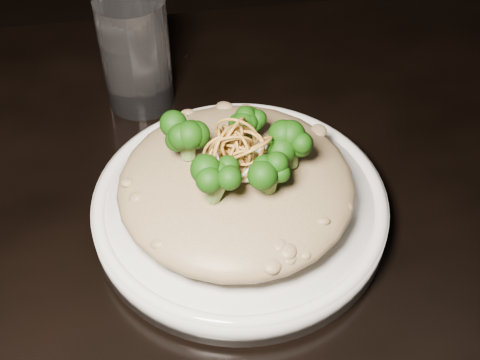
% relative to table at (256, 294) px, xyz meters
% --- Properties ---
extents(table, '(1.10, 0.80, 0.75)m').
position_rel_table_xyz_m(table, '(0.00, 0.00, 0.00)').
color(table, black).
rests_on(table, ground).
extents(plate, '(0.28, 0.28, 0.03)m').
position_rel_table_xyz_m(plate, '(-0.01, 0.03, 0.10)').
color(plate, white).
rests_on(plate, table).
extents(risotto, '(0.22, 0.22, 0.05)m').
position_rel_table_xyz_m(risotto, '(-0.02, 0.03, 0.14)').
color(risotto, brown).
rests_on(risotto, plate).
extents(broccoli, '(0.13, 0.13, 0.05)m').
position_rel_table_xyz_m(broccoli, '(-0.02, 0.03, 0.18)').
color(broccoli, black).
rests_on(broccoli, risotto).
extents(cheese, '(0.05, 0.05, 0.01)m').
position_rel_table_xyz_m(cheese, '(-0.01, 0.03, 0.17)').
color(cheese, white).
rests_on(cheese, risotto).
extents(shallots, '(0.05, 0.05, 0.03)m').
position_rel_table_xyz_m(shallots, '(-0.01, 0.03, 0.19)').
color(shallots, brown).
rests_on(shallots, cheese).
extents(drinking_glass, '(0.09, 0.09, 0.13)m').
position_rel_table_xyz_m(drinking_glass, '(-0.10, 0.23, 0.15)').
color(drinking_glass, silver).
rests_on(drinking_glass, table).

